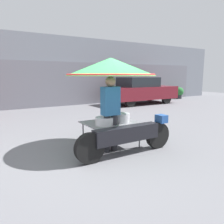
# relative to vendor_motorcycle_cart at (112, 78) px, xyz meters

# --- Properties ---
(ground_plane) EXTENTS (36.00, 36.00, 0.00)m
(ground_plane) POSITION_rel_vendor_motorcycle_cart_xyz_m (-0.54, -0.21, -1.62)
(ground_plane) COLOR slate
(shopfront_building) EXTENTS (28.00, 2.06, 3.76)m
(shopfront_building) POSITION_rel_vendor_motorcycle_cart_xyz_m (-0.54, 8.41, 0.25)
(shopfront_building) COLOR gray
(shopfront_building) RESTS_ON ground
(vendor_motorcycle_cart) EXTENTS (2.34, 2.03, 2.06)m
(vendor_motorcycle_cart) POSITION_rel_vendor_motorcycle_cart_xyz_m (0.00, 0.00, 0.00)
(vendor_motorcycle_cart) COLOR black
(vendor_motorcycle_cart) RESTS_ON ground
(vendor_person) EXTENTS (0.38, 0.22, 1.65)m
(vendor_person) POSITION_rel_vendor_motorcycle_cart_xyz_m (-0.17, -0.20, -0.69)
(vendor_person) COLOR #2D2D33
(vendor_person) RESTS_ON ground
(parked_car) EXTENTS (4.31, 1.80, 1.56)m
(parked_car) POSITION_rel_vendor_motorcycle_cart_xyz_m (5.56, 5.87, -0.82)
(parked_car) COLOR black
(parked_car) RESTS_ON ground
(potted_plant) EXTENTS (0.63, 0.63, 0.83)m
(potted_plant) POSITION_rel_vendor_motorcycle_cart_xyz_m (9.80, 6.67, -1.16)
(potted_plant) COLOR #2D2D33
(potted_plant) RESTS_ON ground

